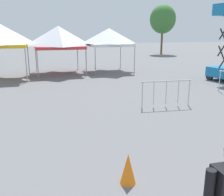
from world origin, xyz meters
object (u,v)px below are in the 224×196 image
object	(u,v)px
canopy_tent_left_of_center	(1,36)
crowd_barrier_by_lift	(166,88)
canopy_tent_center	(59,37)
traffic_cone_lot_center	(128,169)
canopy_tent_behind_center	(109,37)
tree_behind_tents_left	(163,19)

from	to	relation	value
canopy_tent_left_of_center	crowd_barrier_by_lift	distance (m)	11.21
canopy_tent_left_of_center	crowd_barrier_by_lift	xyz separation A→B (m)	(6.71, -8.77, -1.97)
canopy_tent_left_of_center	canopy_tent_center	distance (m)	3.90
canopy_tent_left_of_center	traffic_cone_lot_center	xyz separation A→B (m)	(3.28, -13.33, -2.41)
canopy_tent_center	crowd_barrier_by_lift	distance (m)	10.68
canopy_tent_center	crowd_barrier_by_lift	xyz separation A→B (m)	(3.04, -10.07, -1.84)
canopy_tent_center	canopy_tent_behind_center	bearing A→B (deg)	-0.61
canopy_tent_center	canopy_tent_behind_center	world-z (taller)	canopy_tent_center
canopy_tent_behind_center	crowd_barrier_by_lift	bearing A→B (deg)	-94.12
canopy_tent_center	tree_behind_tents_left	bearing A→B (deg)	40.42
canopy_tent_center	traffic_cone_lot_center	bearing A→B (deg)	-91.52
canopy_tent_left_of_center	canopy_tent_behind_center	xyz separation A→B (m)	(7.43, 1.27, -0.14)
canopy_tent_behind_center	tree_behind_tents_left	xyz separation A→B (m)	(11.82, 13.31, 2.12)
traffic_cone_lot_center	canopy_tent_left_of_center	bearing A→B (deg)	103.83
canopy_tent_left_of_center	crowd_barrier_by_lift	world-z (taller)	canopy_tent_left_of_center
canopy_tent_behind_center	tree_behind_tents_left	size ratio (longest dim) A/B	0.49
canopy_tent_center	tree_behind_tents_left	size ratio (longest dim) A/B	0.51
canopy_tent_behind_center	traffic_cone_lot_center	distance (m)	15.34
tree_behind_tents_left	canopy_tent_left_of_center	bearing A→B (deg)	-142.87
canopy_tent_behind_center	tree_behind_tents_left	distance (m)	17.92
tree_behind_tents_left	canopy_tent_behind_center	bearing A→B (deg)	-131.60
tree_behind_tents_left	crowd_barrier_by_lift	size ratio (longest dim) A/B	3.18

